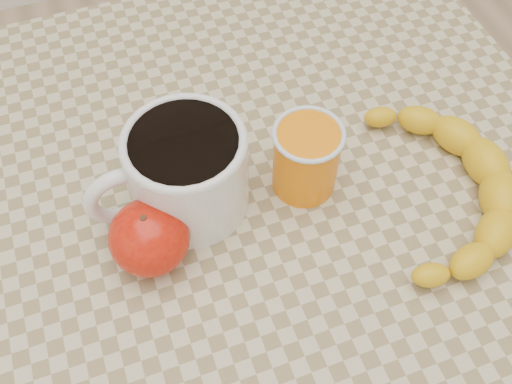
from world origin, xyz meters
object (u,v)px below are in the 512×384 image
object	(u,v)px
table	(256,239)
apple	(149,237)
orange_juice_glass	(306,158)
banana	(444,188)
coffee_mug	(184,170)

from	to	relation	value
table	apple	bearing A→B (deg)	-168.07
orange_juice_glass	banana	world-z (taller)	orange_juice_glass
table	coffee_mug	bearing A→B (deg)	158.33
table	orange_juice_glass	size ratio (longest dim) A/B	8.97
orange_juice_glass	apple	xyz separation A→B (m)	(-0.18, -0.03, -0.01)
orange_juice_glass	banana	bearing A→B (deg)	-28.57
table	coffee_mug	distance (m)	0.16
coffee_mug	apple	size ratio (longest dim) A/B	1.86
coffee_mug	orange_juice_glass	world-z (taller)	coffee_mug
coffee_mug	banana	bearing A→B (deg)	-19.62
coffee_mug	apple	bearing A→B (deg)	-135.31
coffee_mug	orange_juice_glass	size ratio (longest dim) A/B	2.02
orange_juice_glass	apple	distance (m)	0.19
coffee_mug	apple	xyz separation A→B (m)	(-0.05, -0.05, -0.02)
apple	coffee_mug	bearing A→B (deg)	44.69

